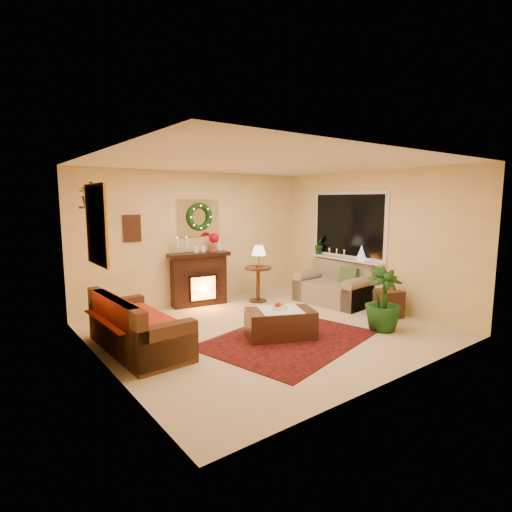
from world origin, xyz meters
TOP-DOWN VIEW (x-y plane):
  - floor at (0.00, 0.00)m, footprint 5.00×5.00m
  - ceiling at (0.00, 0.00)m, footprint 5.00×5.00m
  - wall_back at (0.00, 2.25)m, footprint 5.00×5.00m
  - wall_front at (0.00, -2.25)m, footprint 5.00×5.00m
  - wall_left at (-2.50, 0.00)m, footprint 4.50×4.50m
  - wall_right at (2.50, 0.00)m, footprint 4.50×4.50m
  - area_rug at (-0.06, -0.52)m, footprint 2.74×2.30m
  - sofa at (-1.95, 0.42)m, footprint 0.86×1.84m
  - red_throw at (-2.02, 0.55)m, footprint 0.84×1.36m
  - fireplace at (-0.14, 2.04)m, footprint 1.10×0.50m
  - poinsettia at (0.23, 2.05)m, footprint 0.20×0.20m
  - mantel_candle_a at (-0.57, 2.03)m, footprint 0.06×0.06m
  - mantel_candle_b at (-0.41, 1.98)m, footprint 0.06×0.06m
  - mantel_mirror at (0.00, 2.23)m, footprint 0.92×0.02m
  - wreath at (0.00, 2.19)m, footprint 0.55×0.11m
  - wall_art at (-1.35, 2.23)m, footprint 0.32×0.03m
  - gold_mirror at (-2.48, 0.30)m, footprint 0.03×0.84m
  - hanging_plant at (-2.34, 1.05)m, footprint 0.33×0.28m
  - loveseat at (2.06, 0.54)m, footprint 0.97×1.50m
  - window_frame at (2.48, 0.55)m, footprint 0.03×1.86m
  - window_glass at (2.47, 0.55)m, footprint 0.02×1.70m
  - window_sill at (2.38, 0.55)m, footprint 0.22×1.86m
  - mini_tree at (2.39, 0.12)m, footprint 0.20×0.20m
  - sill_plant at (2.41, 1.27)m, footprint 0.29×0.23m
  - side_table_round at (0.94, 1.54)m, footprint 0.69×0.69m
  - lamp_cream at (0.94, 1.51)m, footprint 0.29×0.29m
  - end_table_square at (2.14, -0.70)m, footprint 0.48×0.48m
  - lamp_tiffany at (2.12, -0.68)m, footprint 0.26×0.26m
  - coffee_table at (-0.08, -0.37)m, footprint 1.14×0.92m
  - fruit_bowl at (-0.07, -0.33)m, footprint 0.24×0.24m
  - floor_palm at (1.43, -1.08)m, footprint 2.05×2.05m

SIDE VIEW (x-z plane):
  - floor at x=0.00m, z-range 0.00..0.00m
  - area_rug at x=-0.06m, z-range 0.00..0.01m
  - coffee_table at x=-0.08m, z-range 0.00..0.42m
  - end_table_square at x=2.14m, z-range 0.03..0.51m
  - side_table_round at x=0.94m, z-range -0.03..0.68m
  - loveseat at x=2.06m, z-range 0.01..0.83m
  - sofa at x=-1.95m, z-range 0.04..0.82m
  - floor_palm at x=1.43m, z-range -1.05..1.95m
  - fruit_bowl at x=-0.07m, z-range 0.42..0.48m
  - red_throw at x=-2.02m, z-range 0.44..0.47m
  - fireplace at x=-0.14m, z-range 0.06..1.04m
  - lamp_tiffany at x=2.12m, z-range 0.56..0.93m
  - window_sill at x=2.38m, z-range 0.85..0.89m
  - lamp_cream at x=0.94m, z-range 0.66..1.10m
  - mini_tree at x=2.39m, z-range 0.89..1.19m
  - sill_plant at x=2.41m, z-range 0.82..1.35m
  - mantel_candle_a at x=-0.57m, z-range 1.17..1.35m
  - mantel_candle_b at x=-0.41m, z-range 1.17..1.35m
  - wall_back at x=0.00m, z-range 1.30..1.30m
  - wall_front at x=0.00m, z-range 1.30..1.30m
  - wall_left at x=-2.50m, z-range 1.30..1.30m
  - wall_right at x=2.50m, z-range 1.30..1.30m
  - poinsettia at x=0.23m, z-range 1.20..1.40m
  - wall_art at x=-1.35m, z-range 1.31..1.79m
  - window_frame at x=2.48m, z-range 0.87..2.23m
  - window_glass at x=2.47m, z-range 0.94..2.16m
  - mantel_mirror at x=0.00m, z-range 1.34..2.06m
  - wreath at x=0.00m, z-range 1.44..2.00m
  - gold_mirror at x=-2.48m, z-range 1.25..2.25m
  - hanging_plant at x=-2.34m, z-range 1.79..2.15m
  - ceiling at x=0.00m, z-range 2.60..2.60m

